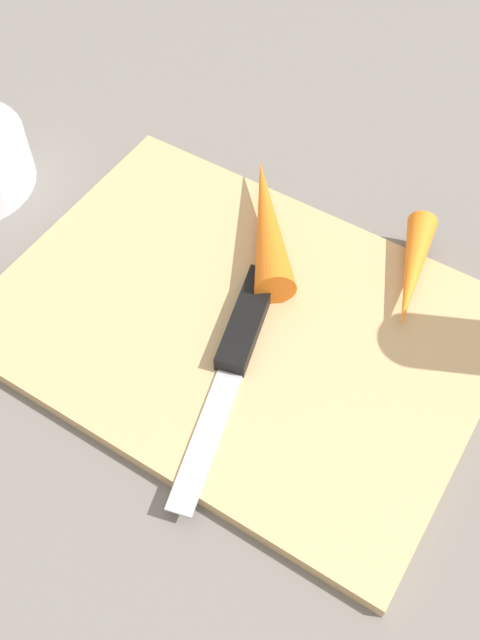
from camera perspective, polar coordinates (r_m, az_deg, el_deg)
name	(u,v)px	position (r m, az deg, el deg)	size (l,w,h in m)	color
ground_plane	(240,329)	(0.54, 0.00, -0.74)	(1.40, 1.40, 0.00)	slate
cutting_board	(240,325)	(0.53, 0.00, -0.37)	(0.36, 0.26, 0.01)	tan
knife	(245,330)	(0.52, 0.40, -0.78)	(0.07, 0.20, 0.01)	#B7B7BC
carrot_long	(267,222)	(0.57, 2.18, 7.81)	(0.03, 0.03, 0.14)	orange
carrot_short	(412,271)	(0.56, 13.54, 3.77)	(0.02, 0.02, 0.11)	orange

